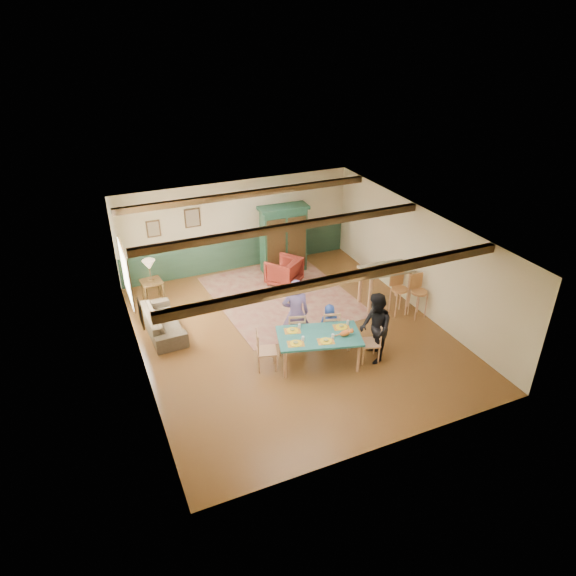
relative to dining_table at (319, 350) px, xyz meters
name	(u,v)px	position (x,y,z in m)	size (l,w,h in m)	color
floor	(292,334)	(-0.05, 1.32, -0.37)	(8.00, 8.00, 0.00)	brown
wall_back	(237,226)	(-0.05, 5.32, 0.98)	(7.00, 0.02, 2.70)	beige
wall_left	(137,317)	(-3.55, 1.32, 0.98)	(0.02, 8.00, 2.70)	beige
wall_right	(418,259)	(3.45, 1.32, 0.98)	(0.02, 8.00, 2.70)	beige
ceiling	(293,230)	(-0.05, 1.32, 2.33)	(7.00, 8.00, 0.02)	white
wainscot_back	(239,254)	(-0.05, 5.30, 0.08)	(6.95, 0.03, 0.90)	#1F3A2A
ceiling_beam_front	(344,278)	(-0.05, -0.98, 2.24)	(6.95, 0.16, 0.16)	black
ceiling_beam_mid	(285,228)	(-0.05, 1.72, 2.24)	(6.95, 0.16, 0.16)	black
ceiling_beam_back	(247,194)	(-0.05, 4.32, 2.24)	(6.95, 0.16, 0.16)	black
window_left	(126,274)	(-3.52, 3.02, 1.18)	(0.06, 1.60, 1.30)	white
picture_left_wall	(141,314)	(-3.52, 0.72, 1.38)	(0.04, 0.42, 0.52)	#9C9071
picture_back_a	(192,218)	(-1.35, 5.29, 1.43)	(0.45, 0.04, 0.55)	#9C9071
picture_back_b	(153,229)	(-2.45, 5.29, 1.28)	(0.38, 0.04, 0.48)	#9C9071
dining_table	(319,350)	(0.00, 0.00, 0.00)	(1.79, 0.99, 0.74)	#206562
dining_chair_far_left	(296,329)	(-0.19, 0.80, 0.10)	(0.42, 0.44, 0.94)	tan
dining_chair_far_right	(330,327)	(0.58, 0.58, 0.10)	(0.42, 0.44, 0.94)	tan
dining_chair_end_left	(267,350)	(-1.10, 0.31, 0.10)	(0.42, 0.44, 0.94)	tan
dining_chair_end_right	(370,342)	(1.10, -0.31, 0.10)	(0.42, 0.44, 0.94)	tan
person_man	(296,313)	(-0.17, 0.87, 0.48)	(0.62, 0.41, 1.71)	slate
person_woman	(375,328)	(1.19, -0.34, 0.45)	(0.80, 0.62, 1.64)	black
person_child	(329,324)	(0.60, 0.66, 0.13)	(0.49, 0.32, 1.00)	#264399
cat	(345,333)	(0.50, -0.24, 0.46)	(0.36, 0.14, 0.18)	orange
place_setting_near_left	(296,342)	(-0.59, -0.09, 0.43)	(0.40, 0.30, 0.11)	yellow
place_setting_near_center	(326,339)	(0.03, -0.27, 0.43)	(0.40, 0.30, 0.11)	yellow
place_setting_far_left	(292,329)	(-0.46, 0.39, 0.43)	(0.40, 0.30, 0.11)	yellow
place_setting_far_right	(341,325)	(0.59, 0.09, 0.43)	(0.40, 0.30, 0.11)	yellow
area_rug	(281,296)	(0.44, 3.16, -0.37)	(3.44, 4.09, 0.01)	tan
armoire	(283,239)	(1.11, 4.58, 0.64)	(1.44, 0.57, 2.03)	#143424
armchair	(284,271)	(0.79, 3.80, 0.02)	(0.83, 0.86, 0.78)	#501210
sofa	(163,321)	(-2.89, 2.67, -0.09)	(1.93, 0.76, 0.56)	#3C3225
end_table	(153,292)	(-2.84, 4.19, -0.05)	(0.53, 0.53, 0.65)	black
table_lamp	(150,271)	(-2.84, 4.19, 0.57)	(0.33, 0.33, 0.59)	#D4B389
counter_table	(385,286)	(2.75, 1.65, 0.17)	(1.30, 0.76, 1.08)	tan
bar_stool_left	(399,294)	(2.82, 1.11, 0.20)	(0.40, 0.44, 1.14)	#C2834B
bar_stool_right	(419,297)	(3.20, 0.80, 0.20)	(0.40, 0.44, 1.14)	#C2834B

